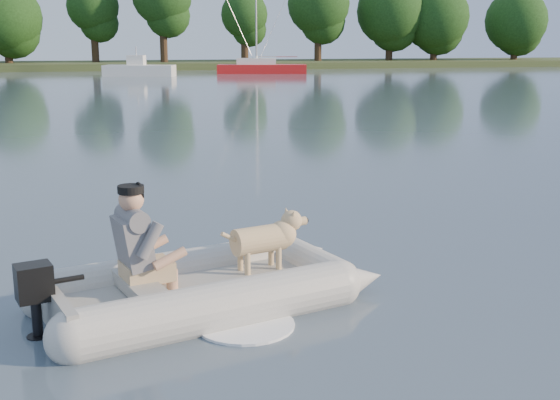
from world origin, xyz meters
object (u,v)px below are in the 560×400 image
object	(u,v)px
motorboat	(139,62)
sailboat	(261,68)
man	(135,238)
dinghy	(205,248)
dog	(259,244)

from	to	relation	value
motorboat	sailboat	xyz separation A→B (m)	(9.58, 2.33, -0.59)
man	sailboat	distance (m)	50.15
dinghy	man	bearing A→B (deg)	175.76
dinghy	dog	world-z (taller)	dinghy
dog	motorboat	xyz separation A→B (m)	(0.94, 46.05, 0.50)
dog	dinghy	bearing A→B (deg)	-175.43
dinghy	sailboat	distance (m)	49.85
dinghy	motorboat	size ratio (longest dim) A/B	0.90
motorboat	dinghy	bearing A→B (deg)	-75.61
dinghy	sailboat	bearing A→B (deg)	61.05
man	motorboat	bearing A→B (deg)	71.21
dinghy	man	xyz separation A→B (m)	(-0.67, -0.14, 0.18)
man	dog	size ratio (longest dim) A/B	1.16
dinghy	sailboat	size ratio (longest dim) A/B	0.49
dinghy	sailboat	xyz separation A→B (m)	(11.11, 48.60, -0.16)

